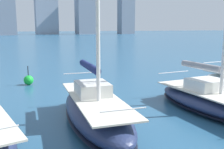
{
  "coord_description": "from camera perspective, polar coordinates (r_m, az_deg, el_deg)",
  "views": [
    {
      "loc": [
        4.33,
        3.52,
        4.15
      ],
      "look_at": [
        -0.12,
        -6.4,
        2.2
      ],
      "focal_mm": 42.0,
      "sensor_mm": 36.0,
      "label": 1
    }
  ],
  "objects": [
    {
      "name": "city_skyline",
      "position": [
        162.38,
        -21.87,
        13.79
      ],
      "size": [
        166.09,
        19.51,
        43.85
      ],
      "color": "gray",
      "rests_on": "ground"
    },
    {
      "name": "sailboat_grey",
      "position": [
        14.26,
        20.85,
        -4.96
      ],
      "size": [
        2.96,
        7.07,
        10.37
      ],
      "color": "navy",
      "rests_on": "ground"
    },
    {
      "name": "sailboat_navy",
      "position": [
        11.26,
        -3.7,
        -7.46
      ],
      "size": [
        3.02,
        7.59,
        11.91
      ],
      "color": "navy",
      "rests_on": "ground"
    },
    {
      "name": "channel_buoy",
      "position": [
        20.18,
        -17.71,
        -1.15
      ],
      "size": [
        0.7,
        0.7,
        1.4
      ],
      "color": "green",
      "rests_on": "ground"
    }
  ]
}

